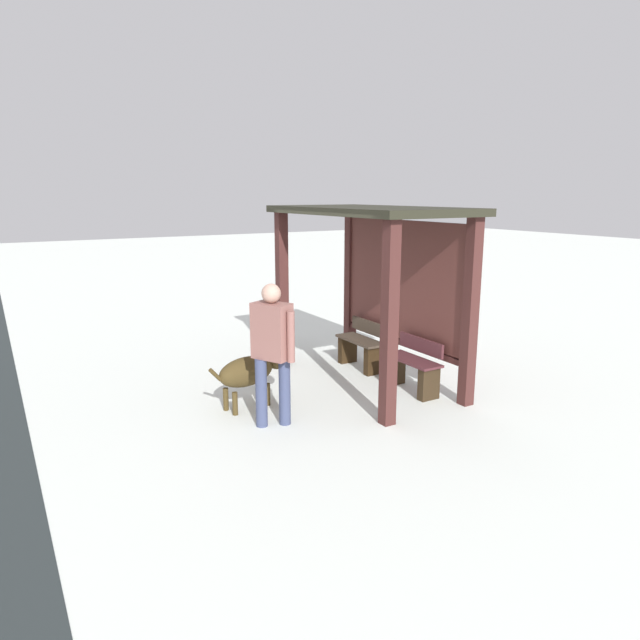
% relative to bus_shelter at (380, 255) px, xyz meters
% --- Properties ---
extents(ground_plane, '(60.00, 60.00, 0.00)m').
position_rel_bus_shelter_xyz_m(ground_plane, '(0.00, -0.22, -1.88)').
color(ground_plane, white).
extents(bus_shelter, '(3.13, 1.63, 2.56)m').
position_rel_bus_shelter_xyz_m(bus_shelter, '(0.00, 0.00, 0.00)').
color(bus_shelter, '#452320').
rests_on(bus_shelter, ground).
extents(bench_left_inside, '(0.94, 0.36, 0.76)m').
position_rel_bus_shelter_xyz_m(bench_left_inside, '(-0.64, 0.15, -1.54)').
color(bench_left_inside, '#43372B').
rests_on(bench_left_inside, ground).
extents(bench_center_inside, '(0.94, 0.35, 0.76)m').
position_rel_bus_shelter_xyz_m(bench_center_inside, '(0.64, 0.15, -1.54)').
color(bench_center_inside, '#51272C').
rests_on(bench_center_inside, ground).
extents(person_walking, '(0.61, 0.46, 1.73)m').
position_rel_bus_shelter_xyz_m(person_walking, '(0.73, -2.07, -0.86)').
color(person_walking, '#905E56').
rests_on(person_walking, ground).
extents(dog, '(0.50, 1.17, 0.71)m').
position_rel_bus_shelter_xyz_m(dog, '(0.02, -2.03, -1.39)').
color(dog, '#49391C').
rests_on(dog, ground).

